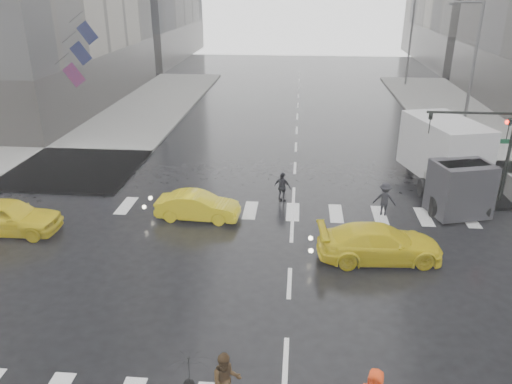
# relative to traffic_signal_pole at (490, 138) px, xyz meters

# --- Properties ---
(ground) EXTENTS (120.00, 120.00, 0.00)m
(ground) POSITION_rel_traffic_signal_pole_xyz_m (-9.01, -8.01, -3.22)
(ground) COLOR black
(ground) RESTS_ON ground
(sidewalk_nw) EXTENTS (35.00, 35.00, 0.15)m
(sidewalk_nw) POSITION_rel_traffic_signal_pole_xyz_m (-28.51, 9.49, -3.14)
(sidewalk_nw) COLOR gray
(sidewalk_nw) RESTS_ON ground
(road_markings) EXTENTS (18.00, 48.00, 0.01)m
(road_markings) POSITION_rel_traffic_signal_pole_xyz_m (-9.01, -8.01, -3.21)
(road_markings) COLOR silver
(road_markings) RESTS_ON ground
(traffic_signal_pole) EXTENTS (4.45, 0.42, 4.50)m
(traffic_signal_pole) POSITION_rel_traffic_signal_pole_xyz_m (0.00, 0.00, 0.00)
(traffic_signal_pole) COLOR black
(traffic_signal_pole) RESTS_ON ground
(street_lamp_near) EXTENTS (2.15, 0.22, 9.00)m
(street_lamp_near) POSITION_rel_traffic_signal_pole_xyz_m (1.86, 9.99, 1.73)
(street_lamp_near) COLOR #59595B
(street_lamp_near) RESTS_ON ground
(street_lamp_far) EXTENTS (2.15, 0.22, 9.00)m
(street_lamp_far) POSITION_rel_traffic_signal_pole_xyz_m (1.86, 29.99, 1.73)
(street_lamp_far) COLOR #59595B
(street_lamp_far) RESTS_ON ground
(planter_west) EXTENTS (1.10, 1.10, 1.80)m
(planter_west) POSITION_rel_traffic_signal_pole_xyz_m (-2.01, 0.19, -2.23)
(planter_west) COLOR gray
(planter_west) RESTS_ON ground
(planter_mid) EXTENTS (1.10, 1.10, 1.80)m
(planter_mid) POSITION_rel_traffic_signal_pole_xyz_m (-0.01, 0.19, -2.23)
(planter_mid) COLOR gray
(planter_mid) RESTS_ON ground
(flag_cluster) EXTENTS (2.87, 3.06, 4.69)m
(flag_cluster) POSITION_rel_traffic_signal_pole_xyz_m (-24.09, 10.49, 2.42)
(flag_cluster) COLOR #59595B
(flag_cluster) RESTS_ON ground
(pedestrian_brown) EXTENTS (0.93, 0.82, 1.60)m
(pedestrian_brown) POSITION_rel_traffic_signal_pole_xyz_m (-10.44, -13.75, -2.41)
(pedestrian_brown) COLOR #402C17
(pedestrian_brown) RESTS_ON ground
(pedestrian_far_a) EXTENTS (1.02, 0.84, 1.50)m
(pedestrian_far_a) POSITION_rel_traffic_signal_pole_xyz_m (-9.55, -0.84, -2.47)
(pedestrian_far_a) COLOR black
(pedestrian_far_a) RESTS_ON ground
(pedestrian_far_b) EXTENTS (1.11, 0.76, 1.56)m
(pedestrian_far_b) POSITION_rel_traffic_signal_pole_xyz_m (-4.84, -1.93, -2.43)
(pedestrian_far_b) COLOR black
(pedestrian_far_b) RESTS_ON ground
(taxi_front) EXTENTS (4.44, 1.84, 1.51)m
(taxi_front) POSITION_rel_traffic_signal_pole_xyz_m (-21.05, -5.14, -2.46)
(taxi_front) COLOR yellow
(taxi_front) RESTS_ON ground
(taxi_mid) EXTENTS (3.81, 1.51, 1.23)m
(taxi_mid) POSITION_rel_traffic_signal_pole_xyz_m (-13.27, -3.09, -2.60)
(taxi_mid) COLOR yellow
(taxi_mid) RESTS_ON ground
(taxi_rear) EXTENTS (4.38, 2.34, 1.38)m
(taxi_rear) POSITION_rel_traffic_signal_pole_xyz_m (-5.61, -6.01, -2.53)
(taxi_rear) COLOR yellow
(taxi_rear) RESTS_ON ground
(box_truck) EXTENTS (2.53, 6.76, 3.59)m
(box_truck) POSITION_rel_traffic_signal_pole_xyz_m (-1.51, 0.77, -1.30)
(box_truck) COLOR silver
(box_truck) RESTS_ON ground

